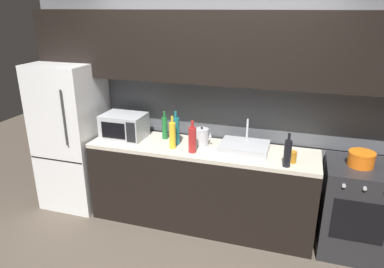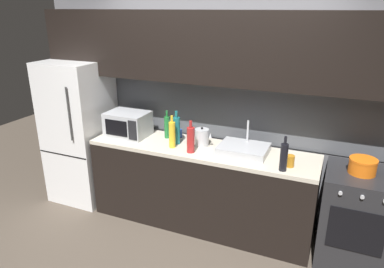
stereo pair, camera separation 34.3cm
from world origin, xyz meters
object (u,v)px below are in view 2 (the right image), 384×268
at_px(wine_bottle_yellow, 172,134).
at_px(refrigerator, 80,132).
at_px(wine_bottle_green, 167,127).
at_px(mug_blue, 179,133).
at_px(oven_range, 355,218).
at_px(mug_amber, 290,161).
at_px(microwave, 128,124).
at_px(wine_bottle_teal, 176,130).
at_px(kettle, 202,137).
at_px(wine_bottle_red, 191,139).
at_px(cooking_pot, 363,166).
at_px(wine_bottle_dark, 284,157).

bearing_deg(wine_bottle_yellow, refrigerator, 175.11).
bearing_deg(wine_bottle_yellow, wine_bottle_green, 127.35).
bearing_deg(mug_blue, oven_range, -5.80).
bearing_deg(oven_range, mug_amber, -170.15).
height_order(microwave, wine_bottle_teal, wine_bottle_teal).
bearing_deg(microwave, wine_bottle_yellow, -11.83).
height_order(microwave, mug_amber, microwave).
bearing_deg(kettle, wine_bottle_red, -99.61).
height_order(microwave, cooking_pot, microwave).
xyz_separation_m(refrigerator, oven_range, (3.11, -0.00, -0.40)).
distance_m(wine_bottle_teal, mug_amber, 1.21).
bearing_deg(kettle, refrigerator, -177.82).
bearing_deg(cooking_pot, refrigerator, -180.00).
bearing_deg(wine_bottle_teal, cooking_pot, -0.05).
bearing_deg(wine_bottle_dark, microwave, 172.46).
height_order(microwave, kettle, microwave).
bearing_deg(cooking_pot, wine_bottle_yellow, -176.46).
bearing_deg(mug_blue, refrigerator, -171.21).
xyz_separation_m(kettle, wine_bottle_red, (-0.04, -0.21, 0.05)).
bearing_deg(microwave, wine_bottle_dark, -7.54).
distance_m(refrigerator, wine_bottle_yellow, 1.32).
distance_m(wine_bottle_dark, mug_blue, 1.29).
bearing_deg(mug_amber, mug_blue, 166.75).
bearing_deg(wine_bottle_red, kettle, 80.39).
height_order(mug_amber, cooking_pot, cooking_pot).
bearing_deg(wine_bottle_teal, wine_bottle_dark, -10.66).
bearing_deg(wine_bottle_red, microwave, 168.44).
xyz_separation_m(wine_bottle_teal, mug_blue, (-0.07, 0.19, -0.11)).
height_order(refrigerator, oven_range, refrigerator).
height_order(refrigerator, mug_amber, refrigerator).
bearing_deg(wine_bottle_red, oven_range, 5.52).
xyz_separation_m(wine_bottle_green, cooking_pot, (1.97, -0.12, -0.06)).
distance_m(refrigerator, cooking_pot, 3.10).
xyz_separation_m(microwave, wine_bottle_dark, (1.77, -0.23, -0.00)).
bearing_deg(wine_bottle_dark, cooking_pot, 18.44).
xyz_separation_m(kettle, wine_bottle_green, (-0.44, 0.06, 0.04)).
xyz_separation_m(microwave, mug_amber, (1.81, -0.13, -0.08)).
height_order(mug_blue, mug_amber, mug_amber).
height_order(microwave, wine_bottle_yellow, wine_bottle_yellow).
xyz_separation_m(refrigerator, kettle, (1.56, 0.06, 0.14)).
distance_m(mug_blue, mug_amber, 1.30).
bearing_deg(mug_blue, mug_amber, -13.25).
relative_size(kettle, wine_bottle_green, 0.65).
height_order(oven_range, mug_amber, mug_amber).
bearing_deg(wine_bottle_dark, wine_bottle_red, 176.20).
bearing_deg(wine_bottle_red, wine_bottle_green, 145.66).
xyz_separation_m(oven_range, mug_amber, (-0.62, -0.11, 0.50)).
height_order(oven_range, wine_bottle_yellow, wine_bottle_yellow).
distance_m(oven_range, wine_bottle_teal, 1.91).
relative_size(oven_range, mug_blue, 10.26).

